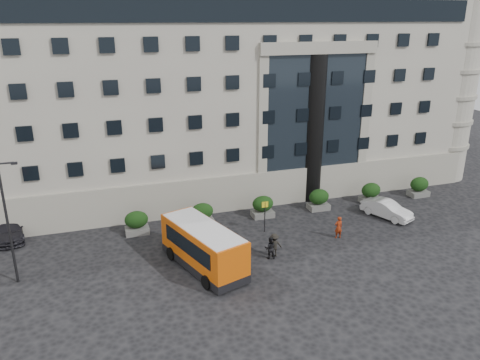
{
  "coord_description": "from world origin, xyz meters",
  "views": [
    {
      "loc": [
        -6.62,
        -25.96,
        15.91
      ],
      "look_at": [
        3.05,
        3.69,
        5.0
      ],
      "focal_mm": 35.0,
      "sensor_mm": 36.0,
      "label": 1
    }
  ],
  "objects_px": {
    "hedge_c": "(263,206)",
    "parked_car_c": "(10,230)",
    "hedge_e": "(371,193)",
    "street_lamp": "(8,219)",
    "hedge_a": "(137,222)",
    "hedge_b": "(202,214)",
    "bus_stop_sign": "(265,211)",
    "hedge_f": "(419,187)",
    "hedge_d": "(319,199)",
    "pedestrian_c": "(274,245)",
    "pedestrian_b": "(270,248)",
    "minibus": "(203,246)",
    "pedestrian_a": "(338,227)",
    "white_taxi": "(387,209)"
  },
  "relations": [
    {
      "from": "hedge_e",
      "to": "parked_car_c",
      "type": "height_order",
      "value": "hedge_e"
    },
    {
      "from": "street_lamp",
      "to": "parked_car_c",
      "type": "height_order",
      "value": "street_lamp"
    },
    {
      "from": "hedge_a",
      "to": "bus_stop_sign",
      "type": "relative_size",
      "value": 0.73
    },
    {
      "from": "hedge_d",
      "to": "street_lamp",
      "type": "xyz_separation_m",
      "value": [
        -23.54,
        -4.8,
        3.44
      ]
    },
    {
      "from": "hedge_c",
      "to": "minibus",
      "type": "height_order",
      "value": "minibus"
    },
    {
      "from": "hedge_a",
      "to": "pedestrian_b",
      "type": "height_order",
      "value": "hedge_a"
    },
    {
      "from": "hedge_a",
      "to": "hedge_b",
      "type": "height_order",
      "value": "same"
    },
    {
      "from": "hedge_c",
      "to": "parked_car_c",
      "type": "relative_size",
      "value": 0.39
    },
    {
      "from": "bus_stop_sign",
      "to": "minibus",
      "type": "relative_size",
      "value": 0.33
    },
    {
      "from": "white_taxi",
      "to": "pedestrian_a",
      "type": "xyz_separation_m",
      "value": [
        -5.79,
        -2.22,
        0.16
      ]
    },
    {
      "from": "hedge_a",
      "to": "pedestrian_b",
      "type": "xyz_separation_m",
      "value": [
        8.34,
        -6.86,
        -0.12
      ]
    },
    {
      "from": "hedge_e",
      "to": "pedestrian_b",
      "type": "distance_m",
      "value": 14.22
    },
    {
      "from": "hedge_d",
      "to": "parked_car_c",
      "type": "height_order",
      "value": "hedge_d"
    },
    {
      "from": "hedge_c",
      "to": "street_lamp",
      "type": "relative_size",
      "value": 0.23
    },
    {
      "from": "hedge_c",
      "to": "minibus",
      "type": "bearing_deg",
      "value": -135.1
    },
    {
      "from": "hedge_c",
      "to": "hedge_a",
      "type": "bearing_deg",
      "value": 180.0
    },
    {
      "from": "hedge_e",
      "to": "white_taxi",
      "type": "distance_m",
      "value": 3.36
    },
    {
      "from": "bus_stop_sign",
      "to": "white_taxi",
      "type": "bearing_deg",
      "value": -2.69
    },
    {
      "from": "minibus",
      "to": "white_taxi",
      "type": "xyz_separation_m",
      "value": [
        16.56,
        3.42,
        -0.94
      ]
    },
    {
      "from": "hedge_d",
      "to": "street_lamp",
      "type": "height_order",
      "value": "street_lamp"
    },
    {
      "from": "hedge_f",
      "to": "parked_car_c",
      "type": "relative_size",
      "value": 0.39
    },
    {
      "from": "hedge_c",
      "to": "street_lamp",
      "type": "xyz_separation_m",
      "value": [
        -18.34,
        -4.8,
        3.44
      ]
    },
    {
      "from": "hedge_c",
      "to": "hedge_d",
      "type": "xyz_separation_m",
      "value": [
        5.2,
        0.0,
        0.0
      ]
    },
    {
      "from": "hedge_c",
      "to": "hedge_f",
      "type": "distance_m",
      "value": 15.6
    },
    {
      "from": "hedge_c",
      "to": "minibus",
      "type": "xyz_separation_m",
      "value": [
        -6.75,
        -6.72,
        0.72
      ]
    },
    {
      "from": "street_lamp",
      "to": "bus_stop_sign",
      "type": "relative_size",
      "value": 3.17
    },
    {
      "from": "pedestrian_b",
      "to": "minibus",
      "type": "bearing_deg",
      "value": 11.01
    },
    {
      "from": "hedge_b",
      "to": "hedge_f",
      "type": "bearing_deg",
      "value": 0.0
    },
    {
      "from": "hedge_a",
      "to": "hedge_d",
      "type": "bearing_deg",
      "value": 0.0
    },
    {
      "from": "minibus",
      "to": "parked_car_c",
      "type": "xyz_separation_m",
      "value": [
        -12.9,
        8.94,
        -0.96
      ]
    },
    {
      "from": "hedge_e",
      "to": "pedestrian_b",
      "type": "bearing_deg",
      "value": -151.17
    },
    {
      "from": "hedge_c",
      "to": "parked_car_c",
      "type": "bearing_deg",
      "value": 173.56
    },
    {
      "from": "hedge_e",
      "to": "street_lamp",
      "type": "xyz_separation_m",
      "value": [
        -28.74,
        -4.8,
        3.44
      ]
    },
    {
      "from": "hedge_e",
      "to": "white_taxi",
      "type": "bearing_deg",
      "value": -100.01
    },
    {
      "from": "hedge_f",
      "to": "pedestrian_c",
      "type": "xyz_separation_m",
      "value": [
        -17.27,
        -6.68,
        -0.07
      ]
    },
    {
      "from": "pedestrian_a",
      "to": "pedestrian_b",
      "type": "xyz_separation_m",
      "value": [
        -6.08,
        -1.34,
        -0.07
      ]
    },
    {
      "from": "hedge_d",
      "to": "hedge_f",
      "type": "height_order",
      "value": "same"
    },
    {
      "from": "hedge_f",
      "to": "pedestrian_a",
      "type": "xyz_separation_m",
      "value": [
        -11.58,
        -5.52,
        -0.05
      ]
    },
    {
      "from": "hedge_d",
      "to": "pedestrian_a",
      "type": "height_order",
      "value": "hedge_d"
    },
    {
      "from": "bus_stop_sign",
      "to": "hedge_b",
      "type": "bearing_deg",
      "value": 146.93
    },
    {
      "from": "hedge_c",
      "to": "bus_stop_sign",
      "type": "relative_size",
      "value": 0.73
    },
    {
      "from": "parked_car_c",
      "to": "hedge_e",
      "type": "bearing_deg",
      "value": -12.45
    },
    {
      "from": "hedge_b",
      "to": "parked_car_c",
      "type": "xyz_separation_m",
      "value": [
        -14.45,
        2.22,
        -0.24
      ]
    },
    {
      "from": "hedge_f",
      "to": "street_lamp",
      "type": "bearing_deg",
      "value": -171.95
    },
    {
      "from": "minibus",
      "to": "pedestrian_a",
      "type": "height_order",
      "value": "minibus"
    },
    {
      "from": "hedge_a",
      "to": "street_lamp",
      "type": "height_order",
      "value": "street_lamp"
    },
    {
      "from": "hedge_b",
      "to": "hedge_f",
      "type": "xyz_separation_m",
      "value": [
        20.8,
        0.0,
        0.0
      ]
    },
    {
      "from": "hedge_d",
      "to": "pedestrian_c",
      "type": "xyz_separation_m",
      "value": [
        -6.87,
        -6.68,
        -0.07
      ]
    },
    {
      "from": "bus_stop_sign",
      "to": "minibus",
      "type": "xyz_separation_m",
      "value": [
        -5.85,
        -3.92,
        -0.08
      ]
    },
    {
      "from": "hedge_f",
      "to": "pedestrian_c",
      "type": "distance_m",
      "value": 18.52
    }
  ]
}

